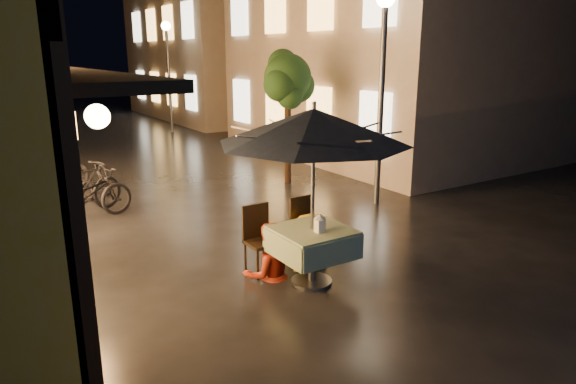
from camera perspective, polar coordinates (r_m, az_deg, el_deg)
ground at (r=7.66m, az=3.08°, el=-8.26°), size 90.00×90.00×0.00m
east_building_near at (r=16.84m, az=11.40°, el=16.12°), size 7.30×9.30×6.80m
east_building_far at (r=26.39m, az=-6.84°, el=16.39°), size 7.30×10.30×7.30m
street_tree at (r=12.13m, az=0.01°, el=12.22°), size 1.43×1.20×3.15m
streetlamp_near at (r=10.49m, az=10.49°, el=14.24°), size 0.36×0.36×4.23m
streetlamp_far at (r=20.94m, az=-13.21°, el=14.43°), size 0.36×0.36×4.23m
cafe_table at (r=6.93m, az=2.69°, el=-5.59°), size 0.99×0.99×0.78m
patio_umbrella at (r=6.54m, az=2.86°, el=7.30°), size 2.51×2.51×2.46m
cafe_chair_left at (r=7.33m, az=-3.22°, el=-4.83°), size 0.42×0.42×0.97m
cafe_chair_right at (r=7.73m, az=1.95°, el=-3.74°), size 0.42×0.42×0.97m
table_lantern at (r=6.69m, az=3.54°, el=-3.36°), size 0.16×0.16×0.25m
person_orange at (r=7.07m, az=-2.24°, el=-3.61°), size 0.83×0.70×1.53m
person_yellow at (r=7.50m, az=2.40°, el=-2.66°), size 1.08×0.81×1.49m
bicycle_0 at (r=10.21m, az=-21.66°, el=-0.42°), size 1.95×1.06×0.97m
bicycle_1 at (r=10.64m, az=-21.77°, el=0.34°), size 1.78×1.15×1.04m
bicycle_2 at (r=11.36m, az=-24.77°, el=0.42°), size 1.62×0.58×0.85m
bicycle_3 at (r=12.84m, az=-24.88°, el=2.24°), size 1.66×0.78×0.96m
bicycle_4 at (r=13.06m, az=-26.15°, el=2.31°), size 1.93×0.91×0.97m
bicycle_5 at (r=14.64m, az=-26.20°, el=3.54°), size 1.68×0.71×0.98m
bicycle_6 at (r=15.55m, az=-27.09°, el=3.75°), size 1.66×1.04×0.82m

